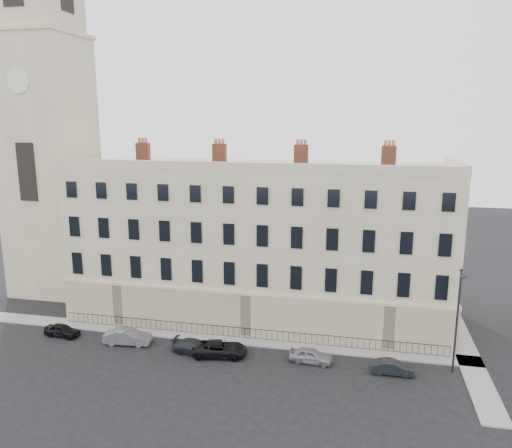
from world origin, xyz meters
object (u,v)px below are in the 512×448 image
Objects in this scene: car_e at (311,355)px; car_f at (393,367)px; car_d at (220,349)px; car_b at (128,337)px; car_c at (195,347)px; streetlamp at (457,317)px; car_a at (62,330)px.

car_f is (6.41, -0.56, -0.05)m from car_e.
car_d is at bearing 97.71° from car_e.
car_e is (7.57, 0.48, -0.04)m from car_d.
car_f is (22.50, -0.53, -0.13)m from car_b.
car_d is 13.98m from car_f.
car_d is 1.38× the size of car_f.
car_b is 1.03× the size of car_c.
car_d is (8.52, -0.45, -0.04)m from car_b.
car_b is 0.49× the size of streetlamp.
car_e is 0.42× the size of streetlamp.
car_a is 0.39× the size of streetlamp.
streetlamp is (18.59, 1.07, 4.05)m from car_d.
streetlamp is (33.70, 0.38, 4.12)m from car_a.
car_e is (22.68, -0.22, 0.03)m from car_a.
car_d reaches higher than car_f.
car_c is (12.94, -0.67, 0.01)m from car_a.
car_c is 16.15m from car_f.
car_b reaches higher than car_f.
car_c is at bearing 88.77° from car_f.
car_a is at bearing 93.41° from car_c.
car_a is 0.73× the size of car_d.
car_b reaches higher than car_a.
streetlamp is (27.11, 0.62, 4.01)m from car_b.
car_f is (13.98, -0.08, -0.09)m from car_d.
car_f is at bearing -97.54° from car_b.
car_d is at bearing -87.12° from car_a.
streetlamp is at bearing -96.00° from car_d.
car_a is 0.94× the size of car_e.
car_a is at bearing 81.68° from car_b.
car_d is at bearing 88.80° from car_f.
car_b is 6.36m from car_c.
car_a reaches higher than car_f.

